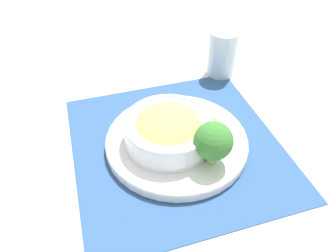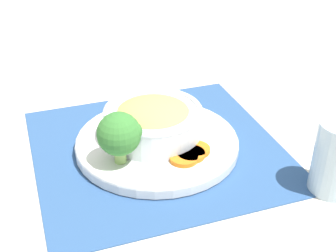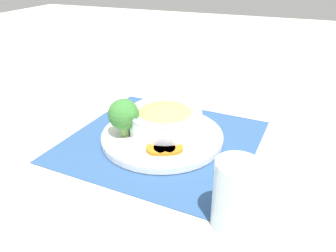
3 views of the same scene
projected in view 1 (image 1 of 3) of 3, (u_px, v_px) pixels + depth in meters
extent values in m
plane|color=beige|center=(176.00, 146.00, 0.69)|extent=(4.00, 4.00, 0.00)
cube|color=#2D5184|center=(176.00, 145.00, 0.68)|extent=(0.46, 0.44, 0.00)
cylinder|color=white|center=(176.00, 141.00, 0.68)|extent=(0.29, 0.29, 0.02)
torus|color=white|center=(177.00, 139.00, 0.67)|extent=(0.29, 0.29, 0.01)
cylinder|color=silver|center=(169.00, 133.00, 0.65)|extent=(0.18, 0.18, 0.05)
torus|color=silver|center=(169.00, 123.00, 0.63)|extent=(0.18, 0.18, 0.01)
ellipsoid|color=#E0B75B|center=(169.00, 128.00, 0.64)|extent=(0.14, 0.14, 0.06)
cylinder|color=#84AD5B|center=(211.00, 156.00, 0.62)|extent=(0.02, 0.02, 0.03)
sphere|color=#387A33|center=(213.00, 141.00, 0.59)|extent=(0.07, 0.07, 0.07)
sphere|color=#387A33|center=(213.00, 130.00, 0.60)|extent=(0.03, 0.03, 0.03)
sphere|color=#387A33|center=(214.00, 147.00, 0.57)|extent=(0.03, 0.03, 0.03)
cylinder|color=orange|center=(206.00, 123.00, 0.70)|extent=(0.05, 0.05, 0.01)
cylinder|color=orange|center=(200.00, 119.00, 0.71)|extent=(0.05, 0.05, 0.01)
cylinder|color=orange|center=(194.00, 116.00, 0.72)|extent=(0.05, 0.05, 0.01)
cylinder|color=silver|center=(222.00, 54.00, 0.85)|extent=(0.07, 0.07, 0.12)
cylinder|color=silver|center=(221.00, 61.00, 0.87)|extent=(0.06, 0.06, 0.07)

